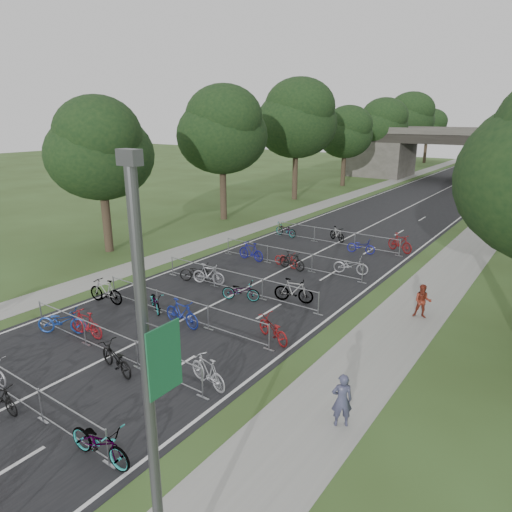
{
  "coord_description": "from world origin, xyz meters",
  "views": [
    {
      "loc": [
        13.26,
        -2.07,
        8.64
      ],
      "look_at": [
        -0.83,
        17.8,
        1.1
      ],
      "focal_mm": 32.0,
      "sensor_mm": 36.0,
      "label": 1
    }
  ],
  "objects_px": {
    "overpass_bridge": "(464,155)",
    "pedestrian_a": "(342,400)",
    "lamppost": "(151,404)",
    "pedestrian_b": "(423,302)"
  },
  "relations": [
    {
      "from": "overpass_bridge",
      "to": "pedestrian_a",
      "type": "height_order",
      "value": "overpass_bridge"
    },
    {
      "from": "lamppost",
      "to": "pedestrian_a",
      "type": "height_order",
      "value": "lamppost"
    },
    {
      "from": "pedestrian_b",
      "to": "overpass_bridge",
      "type": "bearing_deg",
      "value": 84.24
    },
    {
      "from": "lamppost",
      "to": "pedestrian_b",
      "type": "height_order",
      "value": "lamppost"
    },
    {
      "from": "pedestrian_a",
      "to": "lamppost",
      "type": "bearing_deg",
      "value": 50.44
    },
    {
      "from": "overpass_bridge",
      "to": "lamppost",
      "type": "relative_size",
      "value": 3.78
    },
    {
      "from": "pedestrian_a",
      "to": "pedestrian_b",
      "type": "bearing_deg",
      "value": -123.96
    },
    {
      "from": "lamppost",
      "to": "pedestrian_b",
      "type": "relative_size",
      "value": 5.34
    },
    {
      "from": "pedestrian_b",
      "to": "pedestrian_a",
      "type": "bearing_deg",
      "value": -104.12
    },
    {
      "from": "overpass_bridge",
      "to": "pedestrian_a",
      "type": "bearing_deg",
      "value": -81.18
    }
  ]
}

